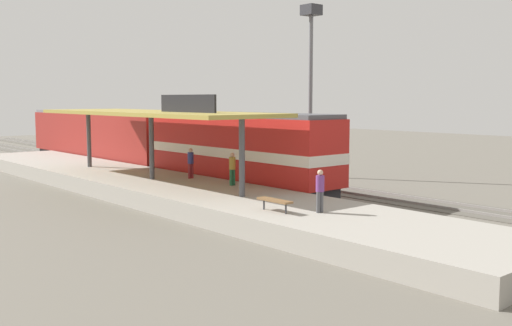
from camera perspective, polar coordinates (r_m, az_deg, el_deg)
name	(u,v)px	position (r m, az deg, el deg)	size (l,w,h in m)	color
ground_plane	(243,184)	(38.07, -1.26, -2.00)	(120.00, 120.00, 0.00)	#666056
track_near	(218,186)	(36.84, -3.67, -2.23)	(3.20, 110.00, 0.16)	#565249
track_far	(273,180)	(39.75, 1.64, -1.61)	(3.20, 110.00, 0.16)	#565249
platform	(152,187)	(34.25, -9.85, -2.24)	(6.00, 44.00, 0.90)	#9E998E
station_canopy	(152,114)	(33.82, -9.89, 4.60)	(5.20, 18.00, 4.70)	#47474C
platform_bench	(275,201)	(23.89, 1.79, -3.61)	(0.44, 1.70, 0.50)	#333338
locomotive	(238,150)	(34.97, -1.69, 1.25)	(2.93, 14.43, 4.44)	#28282D
passenger_carriage_single	(99,137)	(50.24, -14.71, 2.43)	(2.90, 20.00, 4.24)	#28282D
freight_car	(192,143)	(46.93, -6.12, 1.93)	(2.80, 12.00, 3.54)	#28282D
light_mast	(311,54)	(41.53, 5.25, 10.27)	(1.10, 1.10, 11.70)	slate
person_waiting	(320,189)	(23.77, 6.12, -2.45)	(0.34, 0.34, 1.71)	#4C4C51
person_walking	(191,162)	(33.99, -6.24, 0.13)	(0.34, 0.34, 1.71)	maroon
person_boarding	(232,167)	(31.06, -2.27, -0.40)	(0.34, 0.34, 1.71)	#23603D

